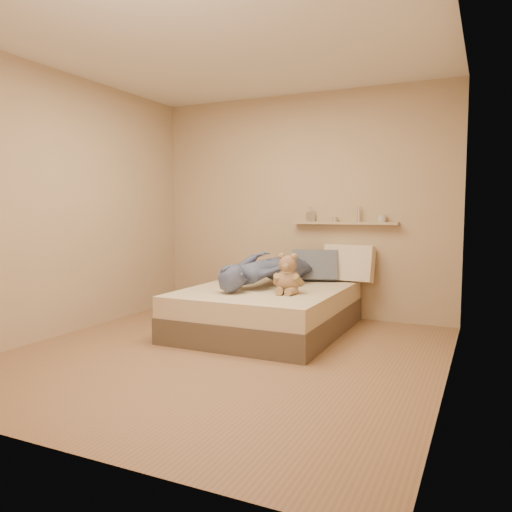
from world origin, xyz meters
The scene contains 10 objects.
room centered at (0.00, 0.00, 1.30)m, with size 3.80×3.80×3.80m.
bed centered at (0.00, 0.93, 0.22)m, with size 1.50×1.90×0.45m.
game_console centered at (-0.15, 0.43, 0.58)m, with size 0.16×0.08×0.05m.
teddy_bear centered at (0.32, 0.69, 0.61)m, with size 0.32×0.31×0.39m.
dark_plush centered at (-0.39, 1.36, 0.56)m, with size 0.17×0.17×0.26m.
pillow_cream centered at (0.63, 1.76, 0.65)m, with size 0.55×0.16×0.40m, color beige.
pillow_grey centered at (0.28, 1.62, 0.62)m, with size 0.50×0.14×0.34m, color slate.
person centered at (-0.04, 1.08, 0.63)m, with size 0.56×1.52×0.36m, color slate.
wall_shelf centered at (0.55, 1.84, 1.10)m, with size 1.20×0.12×0.03m, color tan.
shelf_bottles centered at (0.50, 1.84, 1.18)m, with size 0.92×0.10×0.17m.
Camera 1 is at (2.04, -3.71, 1.23)m, focal length 35.00 mm.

